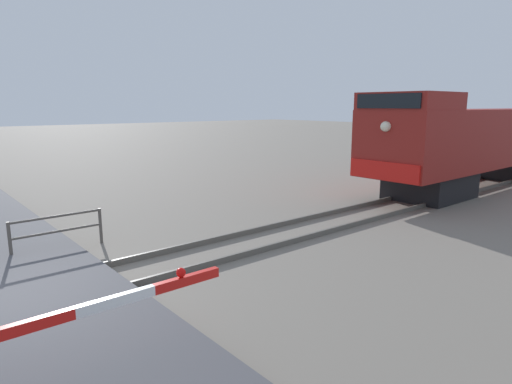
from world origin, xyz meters
TOP-DOWN VIEW (x-y plane):
  - rail_track_right at (0.72, 0.00)m, footprint 0.08×80.00m
  - locomotive at (0.00, 18.93)m, footprint 2.88×14.60m
  - guard_railing at (-2.63, 1.91)m, footprint 0.08×2.23m

SIDE VIEW (x-z plane):
  - rail_track_right at x=0.72m, z-range 0.00..0.15m
  - guard_railing at x=-2.63m, z-range 0.14..1.09m
  - locomotive at x=0.00m, z-range 0.04..4.12m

